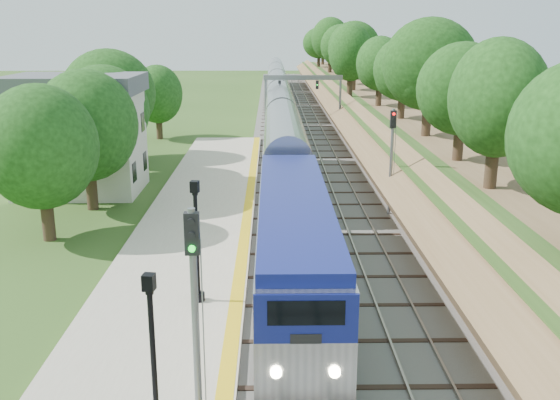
{
  "coord_description": "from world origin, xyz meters",
  "views": [
    {
      "loc": [
        -0.93,
        -12.17,
        10.95
      ],
      "look_at": [
        -0.5,
        17.44,
        2.8
      ],
      "focal_mm": 40.0,
      "sensor_mm": 36.0,
      "label": 1
    }
  ],
  "objects_px": {
    "train": "(279,107)",
    "lamppost_mid": "(154,368)",
    "station_building": "(79,133)",
    "signal_platform": "(195,300)",
    "signal_farside": "(392,151)",
    "lamppost_far": "(197,249)",
    "signal_gantry": "(303,88)"
  },
  "relations": [
    {
      "from": "train",
      "to": "lamppost_mid",
      "type": "xyz_separation_m",
      "value": [
        -3.99,
        -57.88,
        0.29
      ]
    },
    {
      "from": "lamppost_far",
      "to": "train",
      "type": "bearing_deg",
      "value": 85.51
    },
    {
      "from": "signal_platform",
      "to": "train",
      "type": "bearing_deg",
      "value": 87.12
    },
    {
      "from": "station_building",
      "to": "signal_farside",
      "type": "relative_size",
      "value": 1.35
    },
    {
      "from": "lamppost_mid",
      "to": "lamppost_far",
      "type": "relative_size",
      "value": 0.95
    },
    {
      "from": "station_building",
      "to": "signal_gantry",
      "type": "distance_m",
      "value": 29.94
    },
    {
      "from": "signal_farside",
      "to": "signal_platform",
      "type": "bearing_deg",
      "value": -113.01
    },
    {
      "from": "signal_gantry",
      "to": "signal_farside",
      "type": "xyz_separation_m",
      "value": [
        3.73,
        -31.01,
        -0.82
      ]
    },
    {
      "from": "signal_gantry",
      "to": "signal_farside",
      "type": "relative_size",
      "value": 1.32
    },
    {
      "from": "lamppost_mid",
      "to": "signal_platform",
      "type": "height_order",
      "value": "signal_platform"
    },
    {
      "from": "train",
      "to": "lamppost_mid",
      "type": "height_order",
      "value": "lamppost_mid"
    },
    {
      "from": "lamppost_far",
      "to": "signal_platform",
      "type": "height_order",
      "value": "signal_platform"
    },
    {
      "from": "lamppost_far",
      "to": "signal_farside",
      "type": "distance_m",
      "value": 16.48
    },
    {
      "from": "signal_platform",
      "to": "station_building",
      "type": "bearing_deg",
      "value": 112.01
    },
    {
      "from": "station_building",
      "to": "train",
      "type": "height_order",
      "value": "station_building"
    },
    {
      "from": "station_building",
      "to": "signal_platform",
      "type": "height_order",
      "value": "station_building"
    },
    {
      "from": "station_building",
      "to": "signal_gantry",
      "type": "relative_size",
      "value": 1.02
    },
    {
      "from": "train",
      "to": "signal_farside",
      "type": "bearing_deg",
      "value": -80.28
    },
    {
      "from": "station_building",
      "to": "lamppost_far",
      "type": "relative_size",
      "value": 1.73
    },
    {
      "from": "lamppost_mid",
      "to": "signal_platform",
      "type": "distance_m",
      "value": 2.11
    },
    {
      "from": "signal_platform",
      "to": "signal_farside",
      "type": "distance_m",
      "value": 23.28
    },
    {
      "from": "signal_gantry",
      "to": "signal_platform",
      "type": "distance_m",
      "value": 52.72
    },
    {
      "from": "lamppost_mid",
      "to": "lamppost_far",
      "type": "distance_m",
      "value": 8.72
    },
    {
      "from": "station_building",
      "to": "lamppost_far",
      "type": "distance_m",
      "value": 21.58
    },
    {
      "from": "signal_gantry",
      "to": "station_building",
      "type": "bearing_deg",
      "value": -123.38
    },
    {
      "from": "station_building",
      "to": "lamppost_mid",
      "type": "distance_m",
      "value": 29.51
    },
    {
      "from": "station_building",
      "to": "signal_platform",
      "type": "bearing_deg",
      "value": -67.99
    },
    {
      "from": "station_building",
      "to": "train",
      "type": "relative_size",
      "value": 0.07
    },
    {
      "from": "signal_gantry",
      "to": "lamppost_mid",
      "type": "distance_m",
      "value": 53.15
    },
    {
      "from": "station_building",
      "to": "signal_farside",
      "type": "bearing_deg",
      "value": -16.6
    },
    {
      "from": "station_building",
      "to": "lamppost_mid",
      "type": "height_order",
      "value": "station_building"
    },
    {
      "from": "signal_gantry",
      "to": "signal_farside",
      "type": "distance_m",
      "value": 31.25
    }
  ]
}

